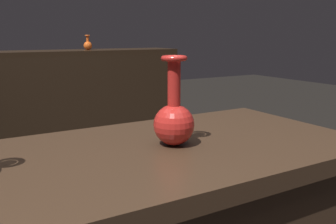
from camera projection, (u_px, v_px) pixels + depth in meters
The scene contains 3 objects.
back_display_shelf at pixel (27, 113), 2.98m from camera, with size 2.60×0.40×0.99m.
vase_centerpiece at pixel (174, 118), 1.07m from camera, with size 0.12×0.12×0.26m.
shelf_vase_right at pixel (88, 45), 3.10m from camera, with size 0.07×0.07×0.12m.
Camera 1 is at (-0.50, -0.89, 1.11)m, focal length 39.67 mm.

